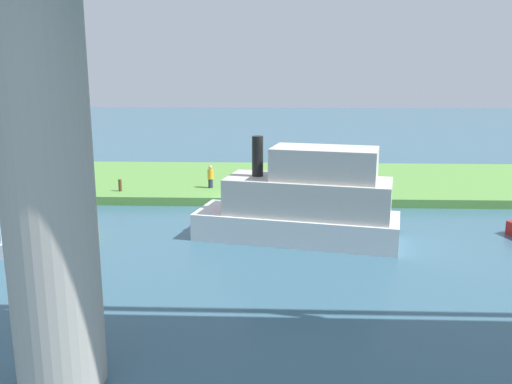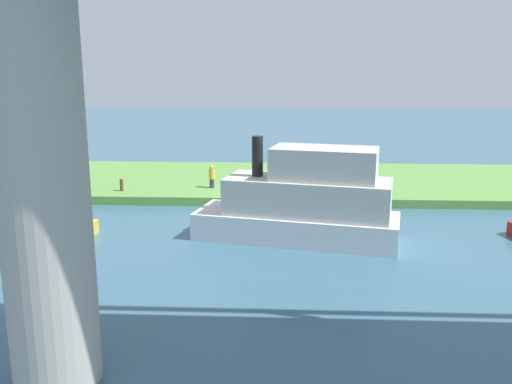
{
  "view_description": "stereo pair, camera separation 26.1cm",
  "coord_description": "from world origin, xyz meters",
  "views": [
    {
      "loc": [
        -1.14,
        30.14,
        7.7
      ],
      "look_at": [
        -0.18,
        5.0,
        2.0
      ],
      "focal_mm": 38.56,
      "sensor_mm": 36.0,
      "label": 1
    },
    {
      "loc": [
        -1.4,
        30.13,
        7.7
      ],
      "look_at": [
        -0.18,
        5.0,
        2.0
      ],
      "focal_mm": 38.56,
      "sensor_mm": 36.0,
      "label": 2
    }
  ],
  "objects": [
    {
      "name": "houseboat_blue",
      "position": [
        -2.38,
        5.92,
        1.74
      ],
      "size": [
        9.62,
        4.99,
        4.69
      ],
      "color": "white",
      "rests_on": "ground"
    },
    {
      "name": "person_on_bank",
      "position": [
        2.9,
        -2.7,
        1.2
      ],
      "size": [
        0.48,
        0.48,
        1.39
      ],
      "color": "#2D334C",
      "rests_on": "grassy_bank"
    },
    {
      "name": "bridge_pylon",
      "position": [
        4.2,
        17.85,
        5.17
      ],
      "size": [
        2.16,
        2.16,
        10.34
      ],
      "primitive_type": "cylinder",
      "color": "#9E998E",
      "rests_on": "ground"
    },
    {
      "name": "ground_plane",
      "position": [
        0.0,
        0.0,
        0.0
      ],
      "size": [
        160.0,
        160.0,
        0.0
      ],
      "primitive_type": "plane",
      "color": "#386075"
    },
    {
      "name": "mooring_post",
      "position": [
        8.19,
        -1.56,
        0.85
      ],
      "size": [
        0.2,
        0.2,
        0.71
      ],
      "primitive_type": "cylinder",
      "color": "brown",
      "rests_on": "grassy_bank"
    },
    {
      "name": "riverboat_paddlewheel",
      "position": [
        10.42,
        8.46,
        0.48
      ],
      "size": [
        4.07,
        1.61,
        1.34
      ],
      "color": "white",
      "rests_on": "ground"
    },
    {
      "name": "grassy_bank",
      "position": [
        0.0,
        -6.0,
        0.25
      ],
      "size": [
        80.0,
        12.0,
        0.5
      ],
      "primitive_type": "cube",
      "color": "#5B9342",
      "rests_on": "ground"
    },
    {
      "name": "skiff_small",
      "position": [
        9.6,
        5.72,
        0.48
      ],
      "size": [
        4.2,
        1.85,
        1.36
      ],
      "color": "gold",
      "rests_on": "ground"
    }
  ]
}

